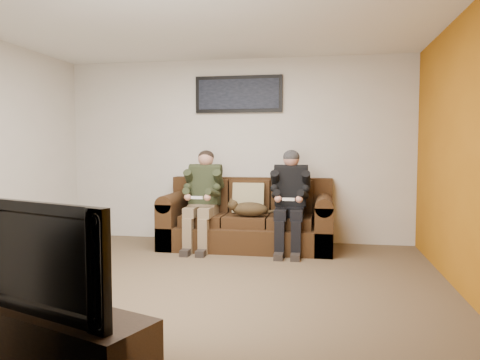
% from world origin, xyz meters
% --- Properties ---
extents(floor, '(5.00, 5.00, 0.00)m').
position_xyz_m(floor, '(0.00, 0.00, 0.00)').
color(floor, brown).
rests_on(floor, ground).
extents(ceiling, '(5.00, 5.00, 0.00)m').
position_xyz_m(ceiling, '(0.00, 0.00, 2.60)').
color(ceiling, silver).
rests_on(ceiling, ground).
extents(wall_back, '(5.00, 0.00, 5.00)m').
position_xyz_m(wall_back, '(0.00, 2.25, 1.30)').
color(wall_back, beige).
rests_on(wall_back, ground).
extents(wall_front, '(5.00, 0.00, 5.00)m').
position_xyz_m(wall_front, '(0.00, -2.25, 1.30)').
color(wall_front, beige).
rests_on(wall_front, ground).
extents(wall_right, '(0.00, 4.50, 4.50)m').
position_xyz_m(wall_right, '(2.50, 0.00, 1.30)').
color(wall_right, beige).
rests_on(wall_right, ground).
extents(accent_wall_right, '(0.00, 4.50, 4.50)m').
position_xyz_m(accent_wall_right, '(2.49, 0.00, 1.30)').
color(accent_wall_right, '#A56010').
rests_on(accent_wall_right, ground).
extents(sofa, '(2.25, 0.97, 0.92)m').
position_xyz_m(sofa, '(0.24, 1.83, 0.35)').
color(sofa, '#372110').
rests_on(sofa, ground).
extents(throw_pillow, '(0.43, 0.21, 0.43)m').
position_xyz_m(throw_pillow, '(0.24, 1.87, 0.65)').
color(throw_pillow, tan).
rests_on(throw_pillow, sofa).
extents(throw_blanket, '(0.46, 0.22, 0.08)m').
position_xyz_m(throw_blanket, '(-0.44, 2.11, 0.92)').
color(throw_blanket, tan).
rests_on(throw_blanket, sofa).
extents(person_left, '(0.51, 0.87, 1.31)m').
position_xyz_m(person_left, '(-0.34, 1.64, 0.74)').
color(person_left, '#7C684E').
rests_on(person_left, sofa).
extents(person_right, '(0.51, 0.86, 1.31)m').
position_xyz_m(person_right, '(0.82, 1.64, 0.74)').
color(person_right, black).
rests_on(person_right, sofa).
extents(cat, '(0.66, 0.26, 0.24)m').
position_xyz_m(cat, '(0.29, 1.55, 0.55)').
color(cat, '#4B371D').
rests_on(cat, sofa).
extents(framed_poster, '(1.25, 0.05, 0.52)m').
position_xyz_m(framed_poster, '(0.04, 2.22, 2.10)').
color(framed_poster, black).
rests_on(framed_poster, wall_back).
extents(tv_stand, '(1.35, 0.84, 0.40)m').
position_xyz_m(tv_stand, '(-0.30, -1.95, 0.20)').
color(tv_stand, black).
rests_on(tv_stand, ground).
extents(television, '(1.10, 0.53, 0.64)m').
position_xyz_m(television, '(-0.30, -1.95, 0.72)').
color(television, black).
rests_on(television, tv_stand).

